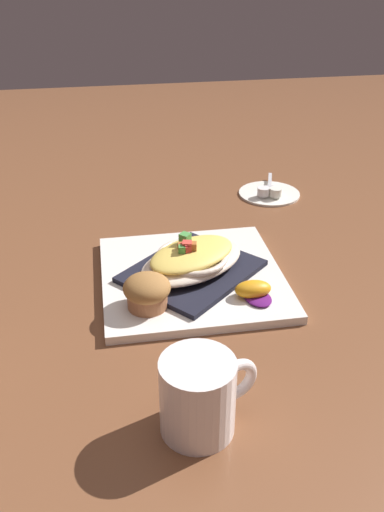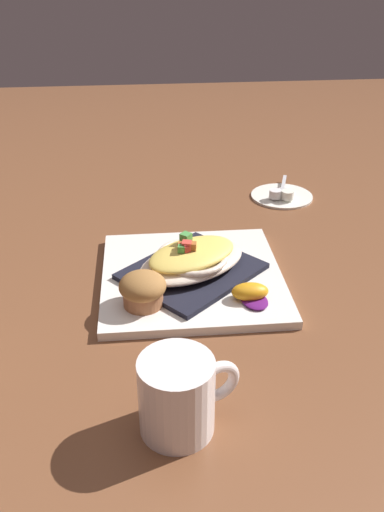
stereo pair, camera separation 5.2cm
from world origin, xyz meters
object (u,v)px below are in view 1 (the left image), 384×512
object	(u,v)px
coffee_mug	(199,399)
creamer_cup_0	(263,191)
creamer_saucer	(269,193)
gratin_dish	(192,258)
orange_garnish	(254,291)
spoon	(270,187)
square_plate	(192,277)
muffin	(147,291)
creamer_cup_1	(276,192)

from	to	relation	value
coffee_mug	creamer_cup_0	bearing A→B (deg)	-112.84
creamer_cup_0	creamer_saucer	bearing A→B (deg)	-133.76
gratin_dish	orange_garnish	xyz separation A→B (m)	(-0.07, 0.08, -0.02)
coffee_mug	spoon	distance (m)	0.63
orange_garnish	spoon	distance (m)	0.40
spoon	gratin_dish	bearing A→B (deg)	54.49
gratin_dish	coffee_mug	bearing A→B (deg)	81.43
orange_garnish	spoon	world-z (taller)	orange_garnish
square_plate	spoon	size ratio (longest dim) A/B	2.67
muffin	orange_garnish	bearing A→B (deg)	178.79
square_plate	creamer_cup_1	world-z (taller)	creamer_cup_1
gratin_dish	spoon	size ratio (longest dim) A/B	2.01
orange_garnish	creamer_saucer	bearing A→B (deg)	-110.25
muffin	orange_garnish	distance (m)	0.15
square_plate	creamer_cup_0	world-z (taller)	creamer_cup_0
coffee_mug	creamer_cup_1	bearing A→B (deg)	-115.10
muffin	creamer_cup_1	world-z (taller)	muffin
muffin	creamer_saucer	world-z (taller)	muffin
orange_garnish	spoon	size ratio (longest dim) A/B	0.54
creamer_cup_1	creamer_saucer	bearing A→B (deg)	-82.19
creamer_saucer	creamer_cup_1	distance (m)	0.03
square_plate	gratin_dish	xyz separation A→B (m)	(0.00, 0.00, 0.03)
creamer_saucer	creamer_cup_1	world-z (taller)	creamer_cup_1
muffin	spoon	distance (m)	0.47
orange_garnish	creamer_cup_0	world-z (taller)	orange_garnish
square_plate	creamer_saucer	distance (m)	0.36
creamer_cup_1	gratin_dish	bearing A→B (deg)	50.97
orange_garnish	creamer_saucer	size ratio (longest dim) A/B	0.45
square_plate	creamer_cup_1	xyz separation A→B (m)	(-0.21, -0.26, 0.01)
spoon	creamer_cup_0	xyz separation A→B (m)	(0.02, 0.03, 0.00)
orange_garnish	creamer_cup_0	xyz separation A→B (m)	(-0.12, -0.35, -0.01)
gratin_dish	spoon	xyz separation A→B (m)	(-0.21, -0.30, -0.03)
spoon	creamer_saucer	bearing A→B (deg)	72.02
coffee_mug	creamer_saucer	world-z (taller)	coffee_mug
gratin_dish	coffee_mug	size ratio (longest dim) A/B	1.87
gratin_dish	creamer_cup_0	world-z (taller)	gratin_dish
square_plate	gratin_dish	distance (m)	0.03
creamer_cup_0	muffin	bearing A→B (deg)	52.39
square_plate	spoon	distance (m)	0.36
square_plate	spoon	world-z (taller)	spoon
gratin_dish	creamer_cup_1	distance (m)	0.34
muffin	creamer_saucer	xyz separation A→B (m)	(-0.28, -0.36, -0.03)
creamer_cup_0	creamer_cup_1	size ratio (longest dim) A/B	1.00
coffee_mug	creamer_saucer	distance (m)	0.63
creamer_cup_0	square_plate	bearing A→B (deg)	54.85
muffin	spoon	bearing A→B (deg)	-127.71
square_plate	gratin_dish	world-z (taller)	gratin_dish
muffin	orange_garnish	size ratio (longest dim) A/B	1.19
muffin	creamer_saucer	bearing A→B (deg)	-127.98
spoon	creamer_cup_1	size ratio (longest dim) A/B	4.18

